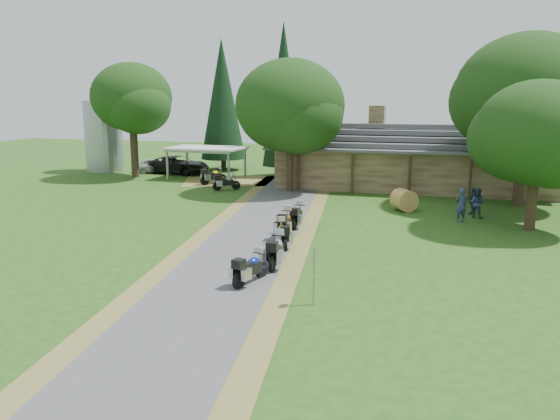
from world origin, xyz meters
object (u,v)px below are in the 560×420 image
(hay_bale, at_px, (404,200))
(motorcycle_carport_a, at_px, (214,175))
(motorcycle_row_c, at_px, (283,233))
(motorcycle_carport_b, at_px, (226,182))
(lodge, at_px, (414,155))
(silo, at_px, (103,133))
(car_white_sedan, at_px, (158,164))
(motorcycle_row_a, at_px, (251,267))
(motorcycle_row_e, at_px, (297,215))
(carport, at_px, (207,163))
(motorcycle_row_b, at_px, (276,250))
(motorcycle_row_d, at_px, (285,222))
(car_dark_suv, at_px, (178,160))

(hay_bale, bearing_deg, motorcycle_carport_a, 157.01)
(motorcycle_row_c, distance_m, motorcycle_carport_b, 16.46)
(lodge, distance_m, silo, 28.53)
(silo, xyz_separation_m, car_white_sedan, (5.51, 0.05, -2.66))
(motorcycle_row_a, distance_m, motorcycle_row_e, 9.30)
(motorcycle_row_a, distance_m, motorcycle_row_c, 5.25)
(motorcycle_carport_a, xyz_separation_m, hay_bale, (15.37, -6.52, -0.05))
(motorcycle_row_c, bearing_deg, motorcycle_row_e, -18.32)
(carport, relative_size, car_white_sedan, 1.20)
(lodge, relative_size, motorcycle_row_b, 10.42)
(lodge, xyz_separation_m, motorcycle_row_e, (-5.15, -15.66, -1.79))
(motorcycle_row_d, bearing_deg, motorcycle_row_b, -173.70)
(car_dark_suv, distance_m, motorcycle_carport_a, 7.44)
(car_dark_suv, bearing_deg, motorcycle_carport_a, -120.97)
(motorcycle_row_c, xyz_separation_m, motorcycle_carport_b, (-8.48, 14.12, -0.00))
(lodge, distance_m, motorcycle_row_c, 20.35)
(motorcycle_row_e, relative_size, motorcycle_carport_b, 1.02)
(silo, relative_size, motorcycle_row_d, 3.32)
(car_white_sedan, height_order, motorcycle_carport_b, car_white_sedan)
(silo, bearing_deg, hay_bale, -21.51)
(car_white_sedan, xyz_separation_m, motorcycle_row_a, (18.44, -26.52, -0.23))
(motorcycle_carport_a, bearing_deg, lodge, -43.05)
(car_dark_suv, height_order, motorcycle_row_c, car_dark_suv)
(silo, xyz_separation_m, hay_bale, (28.48, -11.22, -2.86))
(motorcycle_row_d, relative_size, motorcycle_carport_b, 1.13)
(motorcycle_carport_b, bearing_deg, motorcycle_carport_a, 91.37)
(car_dark_suv, bearing_deg, motorcycle_row_b, -135.16)
(carport, bearing_deg, car_white_sedan, 162.41)
(lodge, height_order, silo, silo)
(lodge, xyz_separation_m, silo, (-28.47, 1.54, 1.07))
(motorcycle_row_d, relative_size, motorcycle_carport_a, 1.01)
(motorcycle_row_e, distance_m, motorcycle_carport_b, 12.95)
(carport, xyz_separation_m, motorcycle_row_c, (12.32, -19.21, -0.70))
(lodge, bearing_deg, hay_bale, -89.92)
(silo, height_order, motorcycle_row_c, silo)
(lodge, relative_size, silo, 3.04)
(car_white_sedan, bearing_deg, carport, -118.00)
(motorcycle_row_d, height_order, motorcycle_carport_a, motorcycle_row_d)
(motorcycle_row_e, height_order, hay_bale, hay_bale)
(silo, bearing_deg, carport, -10.09)
(lodge, relative_size, motorcycle_row_d, 10.09)
(carport, relative_size, motorcycle_row_b, 3.03)
(motorcycle_carport_a, bearing_deg, carport, 68.60)
(motorcycle_carport_a, bearing_deg, car_dark_suv, 83.94)
(lodge, bearing_deg, car_white_sedan, 176.05)
(motorcycle_row_e, bearing_deg, silo, 50.82)
(motorcycle_row_b, relative_size, hay_bale, 1.54)
(motorcycle_row_c, distance_m, motorcycle_row_e, 4.05)
(car_dark_suv, distance_m, motorcycle_row_d, 25.11)
(carport, distance_m, car_dark_suv, 4.41)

